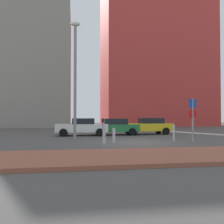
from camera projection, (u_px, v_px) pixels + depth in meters
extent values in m
plane|color=#4C4947|center=(136.00, 142.00, 14.45)|extent=(120.00, 120.00, 0.00)
cube|color=#93513D|center=(173.00, 155.00, 9.05)|extent=(40.00, 3.61, 0.14)
cube|color=white|center=(82.00, 128.00, 19.88)|extent=(4.36, 1.86, 0.66)
cube|color=black|center=(83.00, 121.00, 19.91)|extent=(1.87, 1.61, 0.48)
cylinder|color=black|center=(63.00, 133.00, 18.88)|extent=(0.65, 0.25, 0.64)
cylinder|color=black|center=(65.00, 131.00, 20.53)|extent=(0.65, 0.25, 0.64)
cylinder|color=black|center=(100.00, 132.00, 19.21)|extent=(0.65, 0.25, 0.64)
cylinder|color=black|center=(99.00, 131.00, 20.86)|extent=(0.65, 0.25, 0.64)
cube|color=#237238|center=(115.00, 128.00, 20.79)|extent=(4.18, 2.06, 0.61)
cube|color=black|center=(115.00, 121.00, 20.80)|extent=(2.10, 1.76, 0.50)
cylinder|color=black|center=(100.00, 132.00, 19.79)|extent=(0.66, 0.27, 0.64)
cylinder|color=black|center=(99.00, 131.00, 21.54)|extent=(0.66, 0.27, 0.64)
cylinder|color=black|center=(132.00, 132.00, 20.02)|extent=(0.66, 0.27, 0.64)
cylinder|color=black|center=(129.00, 131.00, 21.76)|extent=(0.66, 0.27, 0.64)
cube|color=gold|center=(147.00, 127.00, 21.47)|extent=(4.51, 1.93, 0.68)
cube|color=black|center=(151.00, 121.00, 21.57)|extent=(2.07, 1.64, 0.48)
cylinder|color=black|center=(134.00, 132.00, 20.32)|extent=(0.65, 0.26, 0.64)
cylinder|color=black|center=(128.00, 131.00, 21.93)|extent=(0.65, 0.26, 0.64)
cylinder|color=black|center=(166.00, 131.00, 20.98)|extent=(0.65, 0.26, 0.64)
cylinder|color=black|center=(158.00, 130.00, 22.60)|extent=(0.65, 0.26, 0.64)
cylinder|color=gray|center=(193.00, 120.00, 14.62)|extent=(0.10, 0.10, 2.70)
cube|color=#1447B7|center=(193.00, 103.00, 14.64)|extent=(0.54, 0.16, 0.55)
cylinder|color=red|center=(193.00, 114.00, 14.63)|extent=(0.59, 0.16, 0.60)
cylinder|color=#4C4C51|center=(103.00, 131.00, 16.95)|extent=(0.08, 0.08, 1.18)
cube|color=black|center=(103.00, 120.00, 16.97)|extent=(0.18, 0.14, 0.28)
cylinder|color=gray|center=(75.00, 82.00, 16.65)|extent=(0.20, 0.20, 8.02)
ellipsoid|color=silver|center=(75.00, 24.00, 16.75)|extent=(0.70, 0.36, 0.30)
cylinder|color=#B7B7BC|center=(174.00, 132.00, 15.75)|extent=(0.13, 0.13, 1.06)
cylinder|color=#B7B7BC|center=(104.00, 135.00, 13.17)|extent=(0.16, 0.16, 1.08)
cylinder|color=#B7B7BC|center=(114.00, 135.00, 14.40)|extent=(0.17, 0.17, 0.88)
cube|color=#BF3833|center=(154.00, 46.00, 46.21)|extent=(19.82, 12.75, 31.11)
cube|color=gray|center=(28.00, 70.00, 39.68)|extent=(14.17, 12.46, 19.19)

